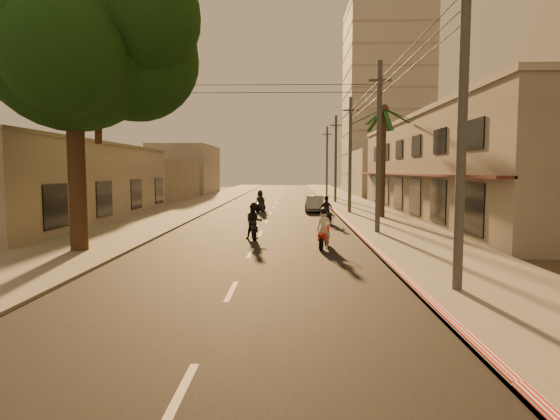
# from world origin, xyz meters

# --- Properties ---
(ground) EXTENTS (160.00, 160.00, 0.00)m
(ground) POSITION_xyz_m (0.00, 0.00, 0.00)
(ground) COLOR #383023
(ground) RESTS_ON ground
(road) EXTENTS (10.00, 140.00, 0.02)m
(road) POSITION_xyz_m (0.00, 20.00, 0.01)
(road) COLOR black
(road) RESTS_ON ground
(sidewalk_right) EXTENTS (5.00, 140.00, 0.12)m
(sidewalk_right) POSITION_xyz_m (7.50, 20.00, 0.06)
(sidewalk_right) COLOR slate
(sidewalk_right) RESTS_ON ground
(sidewalk_left) EXTENTS (5.00, 140.00, 0.12)m
(sidewalk_left) POSITION_xyz_m (-7.50, 20.00, 0.06)
(sidewalk_left) COLOR slate
(sidewalk_left) RESTS_ON ground
(curb_stripe) EXTENTS (0.20, 60.00, 0.20)m
(curb_stripe) POSITION_xyz_m (5.10, 15.00, 0.10)
(curb_stripe) COLOR red
(curb_stripe) RESTS_ON ground
(shophouse_row) EXTENTS (8.80, 34.20, 7.30)m
(shophouse_row) POSITION_xyz_m (13.95, 18.00, 3.65)
(shophouse_row) COLOR gray
(shophouse_row) RESTS_ON ground
(left_building) EXTENTS (8.20, 24.20, 5.20)m
(left_building) POSITION_xyz_m (-13.98, 14.00, 2.60)
(left_building) COLOR #ADA99C
(left_building) RESTS_ON ground
(distant_tower) EXTENTS (12.10, 12.10, 28.00)m
(distant_tower) POSITION_xyz_m (16.00, 56.00, 14.00)
(distant_tower) COLOR #B7B5B2
(distant_tower) RESTS_ON ground
(broadleaf_tree) EXTENTS (9.60, 8.70, 12.10)m
(broadleaf_tree) POSITION_xyz_m (-6.61, 2.14, 8.48)
(broadleaf_tree) COLOR black
(broadleaf_tree) RESTS_ON ground
(palm_tree) EXTENTS (5.00, 5.00, 8.20)m
(palm_tree) POSITION_xyz_m (8.00, 16.00, 7.15)
(palm_tree) COLOR black
(palm_tree) RESTS_ON ground
(utility_poles) EXTENTS (1.20, 48.26, 9.00)m
(utility_poles) POSITION_xyz_m (6.20, 20.00, 6.54)
(utility_poles) COLOR #38383A
(utility_poles) RESTS_ON ground
(filler_right) EXTENTS (8.00, 14.00, 6.00)m
(filler_right) POSITION_xyz_m (14.00, 45.00, 3.00)
(filler_right) COLOR #ADA99C
(filler_right) RESTS_ON ground
(filler_left_near) EXTENTS (8.00, 14.00, 4.40)m
(filler_left_near) POSITION_xyz_m (-14.00, 34.00, 2.20)
(filler_left_near) COLOR #ADA99C
(filler_left_near) RESTS_ON ground
(filler_left_far) EXTENTS (8.00, 14.00, 7.00)m
(filler_left_far) POSITION_xyz_m (-14.00, 52.00, 3.50)
(filler_left_far) COLOR #ADA99C
(filler_left_far) RESTS_ON ground
(scooter_red) EXTENTS (0.89, 1.77, 1.78)m
(scooter_red) POSITION_xyz_m (3.06, 3.31, 0.79)
(scooter_red) COLOR black
(scooter_red) RESTS_ON ground
(scooter_mid_a) EXTENTS (1.05, 1.85, 1.83)m
(scooter_mid_a) POSITION_xyz_m (-0.18, 5.99, 0.83)
(scooter_mid_a) COLOR black
(scooter_mid_a) RESTS_ON ground
(scooter_mid_b) EXTENTS (1.20, 1.72, 1.75)m
(scooter_mid_b) POSITION_xyz_m (3.89, 13.40, 0.79)
(scooter_mid_b) COLOR black
(scooter_mid_b) RESTS_ON ground
(scooter_far_a) EXTENTS (1.19, 1.78, 1.83)m
(scooter_far_a) POSITION_xyz_m (-0.88, 20.96, 0.83)
(scooter_far_a) COLOR black
(scooter_far_a) RESTS_ON ground
(parked_car) EXTENTS (2.20, 4.21, 1.29)m
(parked_car) POSITION_xyz_m (3.56, 21.33, 0.65)
(parked_car) COLOR #96989E
(parked_car) RESTS_ON ground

